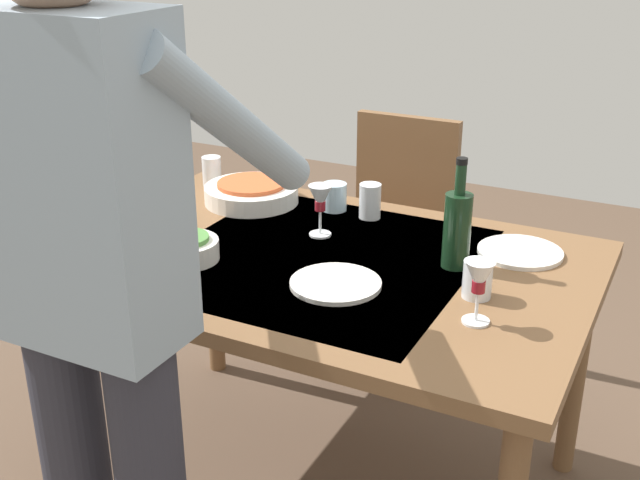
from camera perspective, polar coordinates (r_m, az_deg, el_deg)
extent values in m
cube|color=brown|center=(2.14, 0.00, -1.73)|extent=(1.44, 0.96, 0.04)
cube|color=beige|center=(2.14, 0.00, -1.29)|extent=(0.79, 0.82, 0.00)
cylinder|color=brown|center=(2.51, 17.99, -8.84)|extent=(0.06, 0.06, 0.72)
cylinder|color=brown|center=(2.93, -7.71, -3.11)|extent=(0.06, 0.06, 0.72)
cylinder|color=brown|center=(2.39, -19.00, -10.64)|extent=(0.06, 0.06, 0.72)
cube|color=#523019|center=(2.95, 4.80, -0.75)|extent=(0.40, 0.40, 0.04)
cube|color=brown|center=(3.03, 6.25, 4.73)|extent=(0.40, 0.04, 0.45)
cylinder|color=brown|center=(3.14, 8.72, -3.97)|extent=(0.04, 0.04, 0.43)
cylinder|color=brown|center=(3.25, 3.04, -2.79)|extent=(0.04, 0.04, 0.43)
cylinder|color=brown|center=(2.86, 6.51, -6.72)|extent=(0.04, 0.04, 0.43)
cylinder|color=brown|center=(2.97, 0.36, -5.30)|extent=(0.04, 0.04, 0.43)
cube|color=#8C9EAD|center=(1.45, -17.15, 3.95)|extent=(0.36, 0.20, 0.60)
cylinder|color=#8C9EAD|center=(1.71, -16.22, 9.40)|extent=(0.08, 0.52, 0.40)
cylinder|color=#8C9EAD|center=(1.50, -6.43, 8.40)|extent=(0.08, 0.52, 0.40)
cylinder|color=black|center=(2.07, 9.84, 0.65)|extent=(0.07, 0.07, 0.20)
cylinder|color=black|center=(2.02, 10.10, 4.32)|extent=(0.03, 0.03, 0.08)
cylinder|color=black|center=(2.01, 10.20, 5.62)|extent=(0.03, 0.03, 0.02)
cylinder|color=white|center=(1.84, 11.15, -5.75)|extent=(0.06, 0.06, 0.01)
cylinder|color=white|center=(1.82, 11.24, -4.70)|extent=(0.01, 0.01, 0.07)
cone|color=white|center=(1.79, 11.41, -2.64)|extent=(0.07, 0.07, 0.07)
cylinder|color=maroon|center=(1.80, 11.36, -3.29)|extent=(0.03, 0.03, 0.03)
cylinder|color=white|center=(2.28, 0.01, 0.41)|extent=(0.06, 0.06, 0.01)
cylinder|color=white|center=(2.26, 0.01, 1.31)|extent=(0.01, 0.01, 0.07)
cone|color=white|center=(2.24, 0.01, 3.04)|extent=(0.07, 0.07, 0.07)
cylinder|color=maroon|center=(2.24, 0.01, 2.49)|extent=(0.03, 0.03, 0.03)
cylinder|color=silver|center=(1.94, 11.27, -2.78)|extent=(0.07, 0.07, 0.09)
cylinder|color=silver|center=(2.71, -7.81, 4.94)|extent=(0.06, 0.06, 0.10)
cylinder|color=silver|center=(2.40, 3.63, 2.82)|extent=(0.07, 0.07, 0.11)
cylinder|color=silver|center=(2.46, 1.04, 3.13)|extent=(0.08, 0.08, 0.09)
cylinder|color=white|center=(2.54, -4.96, 3.32)|extent=(0.30, 0.30, 0.05)
cylinder|color=#C6562D|center=(2.53, -4.97, 3.81)|extent=(0.22, 0.22, 0.03)
cylinder|color=white|center=(2.14, -9.68, -0.71)|extent=(0.18, 0.18, 0.05)
cylinder|color=#4C843D|center=(2.13, -9.72, -0.14)|extent=(0.13, 0.13, 0.03)
cylinder|color=white|center=(2.22, 14.22, -0.84)|extent=(0.23, 0.23, 0.01)
cylinder|color=white|center=(1.97, 1.13, -3.15)|extent=(0.23, 0.23, 0.01)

